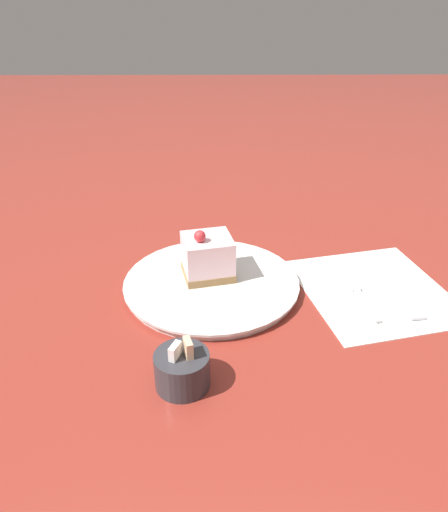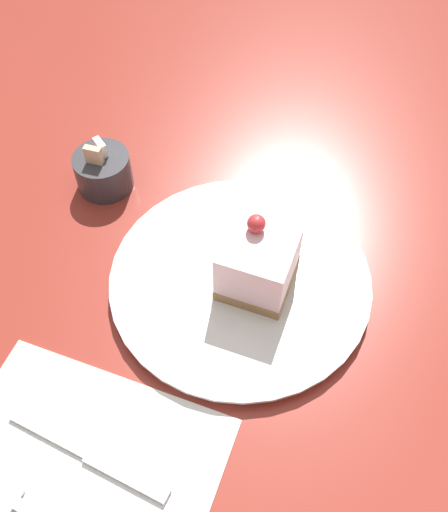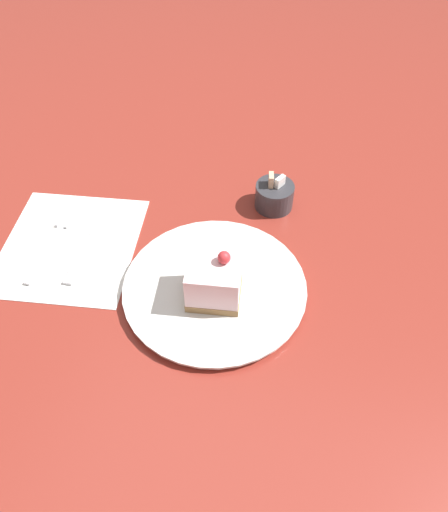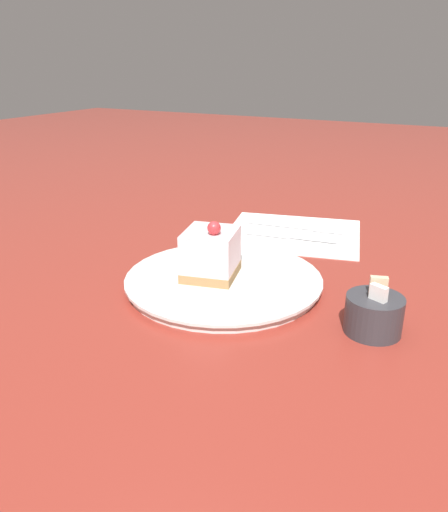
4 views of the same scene
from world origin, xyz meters
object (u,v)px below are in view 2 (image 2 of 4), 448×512
cake_slice (258,262)px  knife (101,462)px  plate (240,280)px  sugar_bowl (103,171)px

cake_slice → knife: bearing=162.6°
cake_slice → knife: cake_slice is taller
plate → cake_slice: (0.01, -0.02, 0.04)m
plate → cake_slice: 0.04m
plate → sugar_bowl: bearing=81.5°
cake_slice → plate: bearing=96.7°
sugar_bowl → cake_slice: bearing=-96.4°
plate → knife: (-0.22, 0.00, -0.00)m
cake_slice → sugar_bowl: bearing=70.5°
plate → knife: bearing=179.9°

